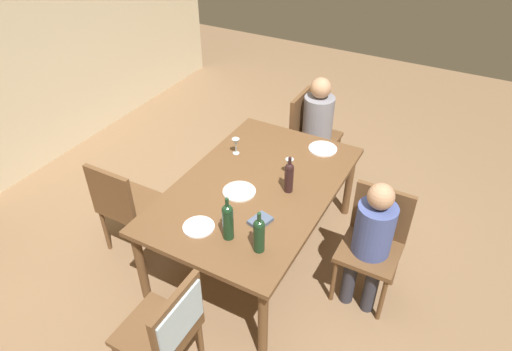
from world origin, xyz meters
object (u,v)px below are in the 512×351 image
Objects in this scene: wine_bottle_tall_green at (289,176)px; dinner_plate_guest_right at (199,227)px; wine_bottle_dark_red at (228,220)px; chair_right_end at (309,130)px; person_woman_host at (372,237)px; wine_glass_centre at (236,143)px; chair_near at (374,237)px; chair_far_left at (124,203)px; dining_table at (256,192)px; chair_left_end at (170,326)px; dinner_plate_host at (239,191)px; wine_bottle_short_olive at (259,234)px; dinner_plate_guest_left at (323,149)px; person_man_bearded at (320,122)px; wine_glass_near_left at (289,164)px.

wine_bottle_tall_green is 0.80m from dinner_plate_guest_right.
wine_bottle_dark_red is 0.28m from dinner_plate_guest_right.
chair_right_end is at bearing 5.93° from wine_bottle_dark_red.
wine_glass_centre is (0.35, 1.36, 0.20)m from person_woman_host.
chair_far_left is at bearing 16.99° from chair_near.
chair_right_end is (1.32, 0.09, -0.13)m from dining_table.
wine_bottle_tall_green is at bearing -112.45° from wine_glass_centre.
chair_far_left is at bearing 115.02° from wine_bottle_tall_green.
wine_bottle_dark_red reaches higher than wine_bottle_tall_green.
chair_left_end is 4.01× the size of dinner_plate_guest_right.
dinner_plate_host is at bearing 121.71° from wine_bottle_tall_green.
wine_bottle_dark_red reaches higher than wine_bottle_short_olive.
person_woman_host is (-1.34, -1.06, 0.10)m from chair_right_end.
chair_left_end is 0.75m from dinner_plate_guest_right.
wine_glass_centre is at bearing 33.18° from dinner_plate_host.
dinner_plate_guest_left is (1.26, -1.25, 0.20)m from chair_far_left.
dining_table is at bearing 160.12° from dinner_plate_guest_left.
person_woman_host reaches higher than dinner_plate_guest_right.
person_man_bearded reaches higher than wine_bottle_dark_red.
wine_bottle_dark_red is at bearing 5.93° from chair_right_end.
chair_left_end is 0.77m from wine_bottle_dark_red.
wine_bottle_tall_green reaches higher than wine_glass_near_left.
dinner_plate_host is (-0.47, -0.30, -0.10)m from wine_glass_centre.
person_man_bearded is 1.46m from dinner_plate_host.
wine_bottle_tall_green reaches higher than dinner_plate_host.
wine_bottle_tall_green is 2.11× the size of wine_glass_centre.
dinner_plate_guest_right is (-0.72, 1.10, 0.20)m from chair_near.
chair_left_end reaches higher than dining_table.
chair_near and chair_left_end have the same top height.
wine_glass_centre is at bearing 54.52° from chair_far_left.
wine_bottle_dark_red is at bearing 176.61° from wine_glass_near_left.
chair_right_end is 6.17× the size of wine_glass_near_left.
person_woman_host is 1.65m from person_man_bearded.
dinner_plate_guest_left reaches higher than dining_table.
person_man_bearded is at bearing -52.34° from chair_near.
person_man_bearded is at bearing 2.59° from wine_bottle_dark_red.
chair_near is 2.92× the size of wine_bottle_tall_green.
dinner_plate_host is at bearing 158.73° from dinner_plate_guest_left.
chair_far_left is at bearing 13.92° from person_woman_host.
wine_bottle_dark_red is 2.32× the size of wine_glass_near_left.
chair_far_left is 1.15m from wine_bottle_dark_red.
wine_glass_centre is (0.84, -0.60, 0.30)m from chair_far_left.
chair_near is at bearing -77.87° from dinner_plate_host.
wine_glass_near_left is 0.65× the size of dinner_plate_guest_right.
wine_glass_near_left is (0.88, 0.19, -0.04)m from wine_bottle_short_olive.
dining_table is 1.66× the size of person_man_bearded.
wine_bottle_short_olive reaches higher than wine_glass_near_left.
chair_left_end is 0.81× the size of person_man_bearded.
person_woman_host is 0.89m from wine_glass_near_left.
chair_far_left is 1.79m from dinner_plate_guest_left.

